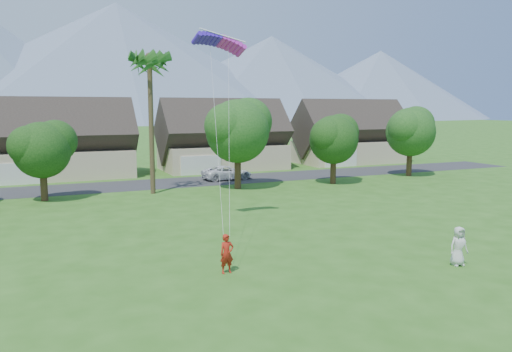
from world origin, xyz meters
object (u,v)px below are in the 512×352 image
kite_flyer (227,254)px  parked_car (227,173)px  parafoil_kite (219,41)px  watcher (459,246)px

kite_flyer → parked_car: 30.54m
parked_car → parafoil_kite: (-7.74, -19.69, 11.03)m
parked_car → kite_flyer: bearing=155.5°
watcher → parked_car: watcher is taller
watcher → parafoil_kite: bearing=131.1°
kite_flyer → watcher: size_ratio=0.96×
parked_car → parafoil_kite: size_ratio=1.60×
kite_flyer → parafoil_kite: 14.35m
kite_flyer → watcher: watcher is taller
watcher → parked_car: 32.09m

